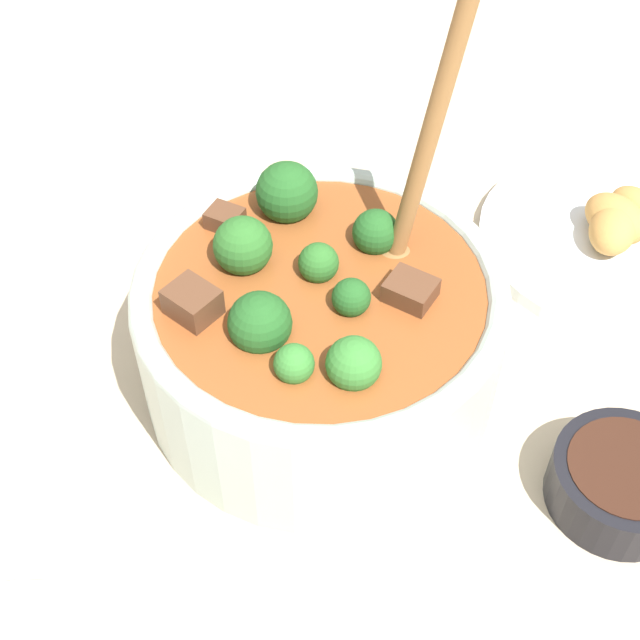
% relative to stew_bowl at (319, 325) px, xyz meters
% --- Properties ---
extents(ground_plane, '(4.00, 4.00, 0.00)m').
position_rel_stew_bowl_xyz_m(ground_plane, '(-0.00, 0.00, -0.06)').
color(ground_plane, '#C6B293').
extents(stew_bowl, '(0.24, 0.24, 0.28)m').
position_rel_stew_bowl_xyz_m(stew_bowl, '(0.00, 0.00, 0.00)').
color(stew_bowl, '#B2C6BC').
rests_on(stew_bowl, ground_plane).
extents(condiment_bowl, '(0.09, 0.09, 0.04)m').
position_rel_stew_bowl_xyz_m(condiment_bowl, '(-0.18, 0.11, -0.04)').
color(condiment_bowl, black).
rests_on(condiment_bowl, ground_plane).
extents(food_plate, '(0.21, 0.21, 0.05)m').
position_rel_stew_bowl_xyz_m(food_plate, '(-0.25, -0.12, -0.05)').
color(food_plate, white).
rests_on(food_plate, ground_plane).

